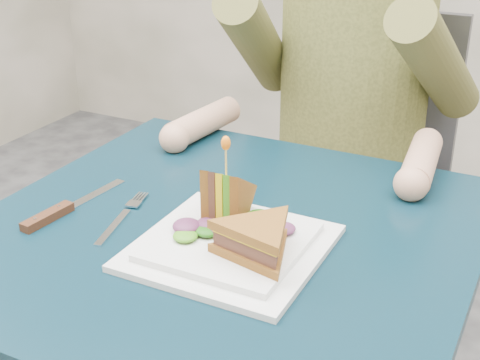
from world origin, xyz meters
The scene contains 12 objects.
table centered at (0.00, 0.00, 0.65)m, with size 0.75×0.75×0.73m.
chair centered at (0.00, 0.72, 0.54)m, with size 0.42×0.40×0.93m.
diner centered at (0.00, 0.61, 0.91)m, with size 0.54×0.59×0.74m.
plate centered at (0.04, -0.06, 0.74)m, with size 0.26×0.26×0.02m.
sandwich_flat centered at (0.10, -0.08, 0.78)m, with size 0.17×0.17×0.05m.
sandwich_upright centered at (0.01, -0.01, 0.78)m, with size 0.08×0.14×0.14m.
fork centered at (-0.15, -0.05, 0.73)m, with size 0.05×0.18×0.01m.
knife centered at (-0.25, -0.09, 0.74)m, with size 0.04×0.22×0.02m.
toothpick centered at (0.01, -0.01, 0.85)m, with size 0.00×0.00×0.06m, color tan.
toothpick_frill centered at (0.01, -0.01, 0.88)m, with size 0.01×0.01×0.02m, color orange.
lettuce_spill centered at (0.05, -0.05, 0.76)m, with size 0.15×0.13×0.02m, color #337A14, non-canonical shape.
onion_ring centered at (0.06, -0.05, 0.77)m, with size 0.04×0.04×0.01m, color #9E4C7A.
Camera 1 is at (0.43, -0.79, 1.23)m, focal length 50.00 mm.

